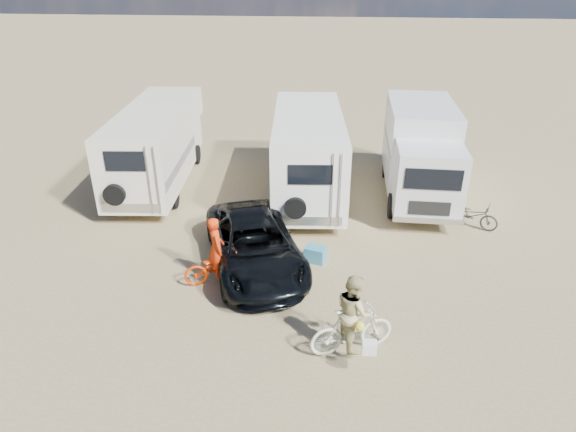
# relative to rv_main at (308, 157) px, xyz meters

# --- Properties ---
(ground) EXTENTS (140.00, 140.00, 0.00)m
(ground) POSITION_rel_rv_main_xyz_m (-0.04, -6.77, -1.43)
(ground) COLOR #98845A
(ground) RESTS_ON ground
(rv_main) EXTENTS (2.76, 6.64, 2.87)m
(rv_main) POSITION_rel_rv_main_xyz_m (0.00, 0.00, 0.00)
(rv_main) COLOR silver
(rv_main) RESTS_ON ground
(rv_left) EXTENTS (2.68, 7.09, 2.78)m
(rv_left) POSITION_rel_rv_main_xyz_m (-5.51, 0.54, -0.04)
(rv_left) COLOR beige
(rv_left) RESTS_ON ground
(box_truck) EXTENTS (2.32, 5.74, 3.10)m
(box_truck) POSITION_rel_rv_main_xyz_m (3.83, 0.18, 0.11)
(box_truck) COLOR silver
(box_truck) RESTS_ON ground
(dark_suv) EXTENTS (3.67, 5.23, 1.33)m
(dark_suv) POSITION_rel_rv_main_xyz_m (-1.12, -4.82, -0.77)
(dark_suv) COLOR black
(dark_suv) RESTS_ON ground
(bike_man) EXTENTS (1.83, 1.26, 0.91)m
(bike_man) POSITION_rel_rv_main_xyz_m (-1.97, -5.64, -0.98)
(bike_man) COLOR #C72B00
(bike_man) RESTS_ON ground
(bike_woman) EXTENTS (1.91, 1.15, 1.11)m
(bike_woman) POSITION_rel_rv_main_xyz_m (1.41, -7.95, -0.88)
(bike_woman) COLOR beige
(bike_woman) RESTS_ON ground
(rider_man) EXTENTS (0.61, 0.71, 1.66)m
(rider_man) POSITION_rel_rv_main_xyz_m (-1.97, -5.64, -0.60)
(rider_man) COLOR red
(rider_man) RESTS_ON ground
(rider_woman) EXTENTS (0.91, 1.01, 1.72)m
(rider_woman) POSITION_rel_rv_main_xyz_m (1.41, -7.95, -0.58)
(rider_woman) COLOR tan
(rider_woman) RESTS_ON ground
(bike_parked) EXTENTS (1.65, 1.20, 0.83)m
(bike_parked) POSITION_rel_rv_main_xyz_m (5.24, -1.94, -1.02)
(bike_parked) COLOR #292C29
(bike_parked) RESTS_ON ground
(cooler) EXTENTS (0.64, 0.54, 0.44)m
(cooler) POSITION_rel_rv_main_xyz_m (0.49, -4.42, -1.22)
(cooler) COLOR teal
(cooler) RESTS_ON ground
(crate) EXTENTS (0.51, 0.51, 0.35)m
(crate) POSITION_rel_rv_main_xyz_m (-0.32, -2.47, -1.26)
(crate) COLOR olive
(crate) RESTS_ON ground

